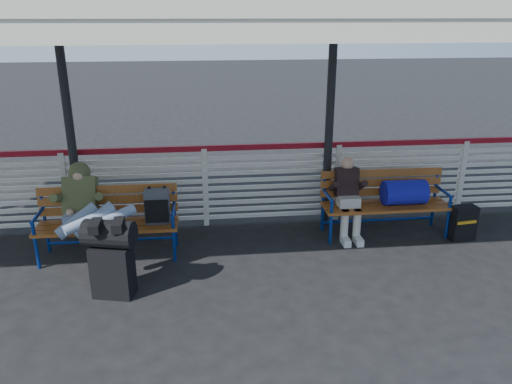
{
  "coord_description": "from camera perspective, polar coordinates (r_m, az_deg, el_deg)",
  "views": [
    {
      "loc": [
        -0.04,
        -5.13,
        3.04
      ],
      "look_at": [
        0.66,
        1.0,
        0.82
      ],
      "focal_mm": 35.0,
      "sensor_mm": 36.0,
      "label": 1
    }
  ],
  "objects": [
    {
      "name": "ground",
      "position": [
        5.97,
        -5.27,
        -10.97
      ],
      "size": [
        60.0,
        60.0,
        0.0
      ],
      "primitive_type": "plane",
      "color": "black",
      "rests_on": "ground"
    },
    {
      "name": "fence",
      "position": [
        7.43,
        -5.82,
        0.96
      ],
      "size": [
        12.08,
        0.08,
        1.24
      ],
      "color": "silver",
      "rests_on": "ground"
    },
    {
      "name": "canopy",
      "position": [
        6.0,
        -6.47,
        19.64
      ],
      "size": [
        12.6,
        3.6,
        3.16
      ],
      "color": "silver",
      "rests_on": "ground"
    },
    {
      "name": "luggage_stack",
      "position": [
        5.82,
        -16.22,
        -6.98
      ],
      "size": [
        0.61,
        0.43,
        0.92
      ],
      "rotation": [
        0.0,
        0.0,
        -0.24
      ],
      "color": "black",
      "rests_on": "ground"
    },
    {
      "name": "bench_left",
      "position": [
        6.72,
        -15.05,
        -2.35
      ],
      "size": [
        1.8,
        0.56,
        0.92
      ],
      "color": "#A2671F",
      "rests_on": "ground"
    },
    {
      "name": "bench_right",
      "position": [
        7.39,
        15.55,
        -0.28
      ],
      "size": [
        1.8,
        0.56,
        0.92
      ],
      "color": "#A2671F",
      "rests_on": "ground"
    },
    {
      "name": "traveler_man",
      "position": [
        6.41,
        -18.52,
        -2.36
      ],
      "size": [
        0.94,
        1.64,
        0.77
      ],
      "color": "#7E90AA",
      "rests_on": "ground"
    },
    {
      "name": "companion_person",
      "position": [
        7.16,
        10.49,
        -0.54
      ],
      "size": [
        0.32,
        0.66,
        1.15
      ],
      "color": "beige",
      "rests_on": "ground"
    },
    {
      "name": "suitcase_side",
      "position": [
        7.65,
        22.54,
        -3.26
      ],
      "size": [
        0.38,
        0.26,
        0.49
      ],
      "rotation": [
        0.0,
        0.0,
        0.13
      ],
      "color": "black",
      "rests_on": "ground"
    }
  ]
}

